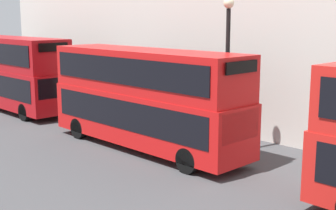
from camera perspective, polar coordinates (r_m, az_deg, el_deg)
name	(u,v)px	position (r m, az deg, el deg)	size (l,w,h in m)	color
bus_second_in_queue	(145,95)	(20.62, -2.79, 1.23)	(2.59, 10.50, 4.44)	red
bus_third_in_queue	(8,70)	(31.65, -18.89, 4.11)	(2.59, 11.37, 4.60)	#A80F14
street_lamp	(227,60)	(19.68, 7.26, 5.47)	(0.44, 0.44, 6.60)	black
pedestrian	(105,104)	(27.45, -7.65, 0.10)	(0.36, 0.36, 1.81)	brown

